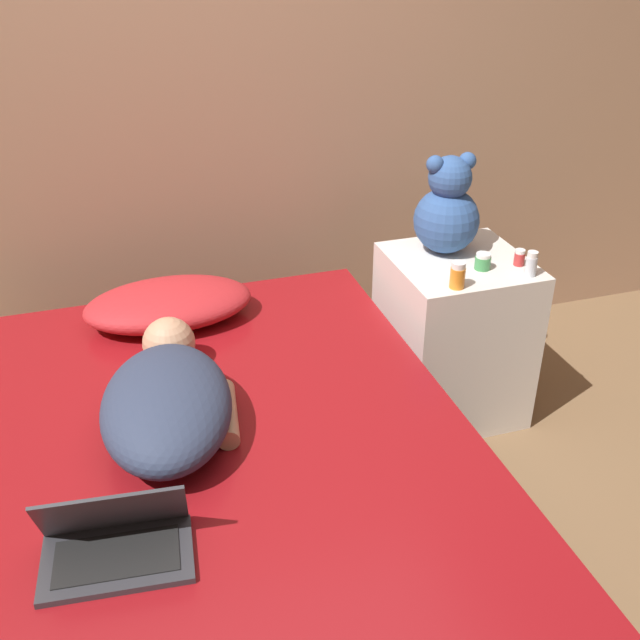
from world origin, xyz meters
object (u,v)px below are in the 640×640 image
person_lying (168,399)px  bottle_clear (531,264)px  bottle_orange (458,275)px  bottle_green (483,261)px  bottle_red (519,258)px  pillow (169,304)px  teddy_bear (447,210)px  laptop (116,541)px

person_lying → bottle_clear: bottle_clear is taller
person_lying → bottle_orange: 1.03m
bottle_orange → bottle_clear: bottle_orange is taller
bottle_green → bottle_red: (0.14, -0.01, 0.00)m
person_lying → bottle_green: bearing=26.7°
pillow → bottle_red: bottle_red is taller
bottle_green → bottle_red: size_ratio=1.00×
person_lying → teddy_bear: (1.08, 0.56, 0.21)m
pillow → teddy_bear: bearing=-2.1°
pillow → bottle_green: (1.06, -0.22, 0.10)m
person_lying → bottle_green: (1.14, 0.38, 0.08)m
person_lying → laptop: person_lying is taller
person_lying → teddy_bear: bearing=35.6°
teddy_bear → laptop: bearing=-141.8°
laptop → pillow: bearing=81.8°
pillow → laptop: 1.06m
person_lying → bottle_green: 1.20m
pillow → bottle_red: (1.20, -0.23, 0.10)m
pillow → bottle_red: 1.22m
laptop → bottle_red: size_ratio=5.90×
laptop → person_lying: bearing=73.4°
teddy_bear → bottle_orange: (-0.09, -0.28, -0.11)m
pillow → bottle_red: size_ratio=9.70×
pillow → bottle_orange: size_ratio=6.22×
laptop → bottle_green: bearing=37.3°
teddy_bear → bottle_green: bearing=-71.4°
bottle_orange → bottle_clear: (0.28, 0.01, -0.00)m
teddy_bear → bottle_clear: teddy_bear is taller
bottle_green → bottle_orange: size_ratio=0.64×
bottle_clear → pillow: bearing=165.4°
pillow → bottle_clear: 1.24m
teddy_bear → bottle_green: teddy_bear is taller
bottle_orange → bottle_green: bearing=34.2°
teddy_bear → bottle_green: (0.06, -0.18, -0.13)m
bottle_red → teddy_bear: bearing=136.1°
bottle_green → bottle_clear: (0.13, -0.10, 0.01)m
laptop → bottle_red: 1.66m
bottle_green → bottle_orange: bearing=-145.8°
bottle_green → teddy_bear: bearing=108.6°
person_lying → pillow: bearing=90.9°
pillow → laptop: (-0.25, -1.02, -0.02)m
laptop → teddy_bear: 1.62m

